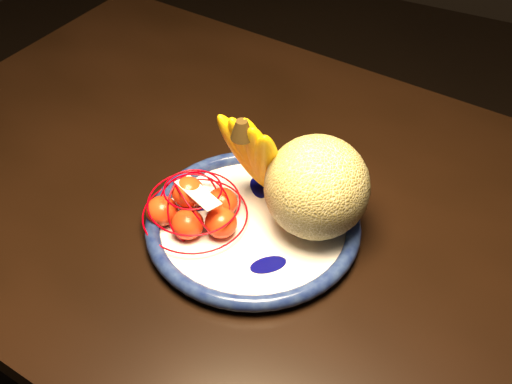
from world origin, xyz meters
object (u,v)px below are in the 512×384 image
at_px(fruit_bowl, 253,224).
at_px(banana_bunch, 257,153).
at_px(mandarin_bag, 195,207).
at_px(dining_table, 286,242).
at_px(cantaloupe, 317,187).

bearing_deg(fruit_bowl, banana_bunch, 109.29).
xyz_separation_m(banana_bunch, mandarin_bag, (-0.06, -0.08, -0.07)).
height_order(dining_table, fruit_bowl, fruit_bowl).
height_order(fruit_bowl, cantaloupe, cantaloupe).
relative_size(dining_table, fruit_bowl, 4.72).
relative_size(banana_bunch, mandarin_bag, 1.15).
xyz_separation_m(fruit_bowl, cantaloupe, (0.08, 0.04, 0.07)).
bearing_deg(fruit_bowl, cantaloupe, 25.52).
distance_m(dining_table, banana_bunch, 0.19).
bearing_deg(banana_bunch, cantaloupe, 4.69).
height_order(cantaloupe, mandarin_bag, cantaloupe).
distance_m(fruit_bowl, cantaloupe, 0.12).
bearing_deg(fruit_bowl, dining_table, 64.90).
bearing_deg(fruit_bowl, mandarin_bag, -159.97).
relative_size(dining_table, banana_bunch, 8.15).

